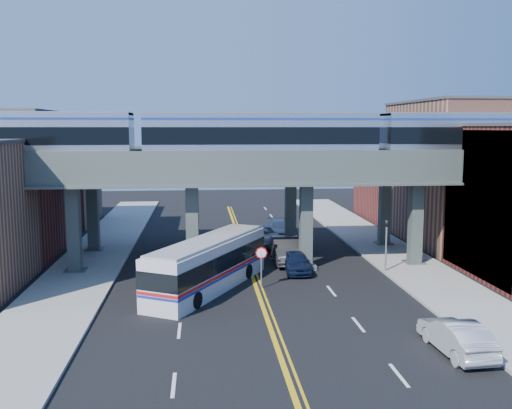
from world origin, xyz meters
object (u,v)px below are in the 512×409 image
at_px(transit_bus, 209,265).
at_px(car_lane_b, 286,250).
at_px(transit_train, 260,136).
at_px(car_lane_d, 278,228).
at_px(stop_sign, 261,261).
at_px(car_lane_a, 296,262).
at_px(car_parked_curb, 456,336).
at_px(traffic_signal, 386,240).
at_px(car_lane_c, 263,236).

bearing_deg(transit_bus, car_lane_b, -12.36).
bearing_deg(transit_train, car_lane_d, 76.30).
bearing_deg(transit_bus, stop_sign, -63.98).
distance_m(car_lane_a, car_lane_b, 3.03).
distance_m(transit_train, car_parked_curb, 19.46).
relative_size(stop_sign, car_lane_a, 0.62).
relative_size(traffic_signal, transit_bus, 0.36).
xyz_separation_m(traffic_signal, car_lane_c, (-7.40, 10.11, -1.49)).
height_order(car_lane_a, car_lane_c, car_lane_c).
xyz_separation_m(car_lane_c, car_parked_curb, (5.98, -24.11, -0.04)).
height_order(traffic_signal, car_lane_c, traffic_signal).
height_order(car_lane_a, car_lane_d, car_lane_a).
height_order(stop_sign, car_lane_a, stop_sign).
distance_m(transit_bus, car_lane_a, 7.08).
bearing_deg(car_lane_b, stop_sign, -110.90).
bearing_deg(car_lane_a, stop_sign, -126.59).
height_order(transit_train, car_parked_curb, transit_train).
bearing_deg(stop_sign, car_lane_a, 53.19).
relative_size(stop_sign, car_lane_d, 0.53).
height_order(traffic_signal, car_lane_d, traffic_signal).
relative_size(car_lane_a, car_parked_curb, 0.90).
height_order(transit_train, car_lane_c, transit_train).
bearing_deg(car_lane_d, car_parked_curb, -80.00).
xyz_separation_m(stop_sign, traffic_signal, (8.90, 3.00, 0.54)).
distance_m(transit_train, car_lane_c, 11.82).
relative_size(transit_train, car_lane_c, 8.45).
bearing_deg(car_lane_d, car_lane_c, -114.37).
height_order(traffic_signal, car_lane_b, traffic_signal).
bearing_deg(traffic_signal, transit_train, 166.67).
distance_m(stop_sign, car_parked_curb, 13.34).
distance_m(stop_sign, car_lane_a, 4.80).
bearing_deg(car_parked_curb, transit_bus, -49.34).
height_order(car_lane_a, car_lane_b, car_lane_b).
bearing_deg(car_lane_b, car_parked_curb, -74.76).
bearing_deg(stop_sign, car_lane_b, 69.39).
distance_m(traffic_signal, car_lane_c, 12.62).
height_order(car_lane_d, car_parked_curb, car_parked_curb).
bearing_deg(car_lane_c, car_lane_b, -86.84).
bearing_deg(transit_bus, car_lane_d, 7.34).
relative_size(stop_sign, car_parked_curb, 0.56).
xyz_separation_m(stop_sign, transit_bus, (-3.24, 0.16, -0.22)).
height_order(stop_sign, car_lane_c, stop_sign).
xyz_separation_m(car_lane_c, car_lane_d, (1.87, 3.83, -0.09)).
bearing_deg(traffic_signal, stop_sign, -161.37).
height_order(stop_sign, transit_bus, transit_bus).
xyz_separation_m(car_lane_b, car_lane_d, (0.83, 10.18, -0.20)).
relative_size(transit_train, stop_sign, 18.64).
height_order(transit_bus, car_lane_c, transit_bus).
relative_size(transit_train, traffic_signal, 11.96).
height_order(transit_bus, car_lane_d, transit_bus).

